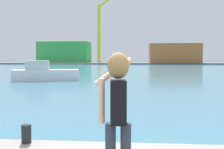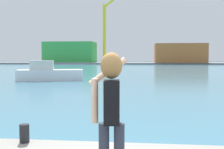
% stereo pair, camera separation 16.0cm
% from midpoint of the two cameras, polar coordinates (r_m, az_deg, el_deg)
% --- Properties ---
extents(ground_plane, '(220.00, 220.00, 0.00)m').
position_cam_midpoint_polar(ground_plane, '(53.62, 4.76, 1.10)').
color(ground_plane, '#334751').
extents(harbor_water, '(140.00, 100.00, 0.02)m').
position_cam_midpoint_polar(harbor_water, '(55.62, 4.78, 1.19)').
color(harbor_water, teal).
rests_on(harbor_water, ground_plane).
extents(far_shore_dock, '(140.00, 20.00, 0.50)m').
position_cam_midpoint_polar(far_shore_dock, '(95.60, 4.99, 2.27)').
color(far_shore_dock, gray).
rests_on(far_shore_dock, ground_plane).
extents(person_photographer, '(0.53, 0.55, 1.74)m').
position_cam_midpoint_polar(person_photographer, '(3.74, -0.18, -5.97)').
color(person_photographer, '#2D3342').
rests_on(person_photographer, quay_promenade).
extents(harbor_bollard, '(0.19, 0.19, 0.36)m').
position_cam_midpoint_polar(harbor_bollard, '(6.00, -17.36, -11.15)').
color(harbor_bollard, black).
rests_on(harbor_bollard, quay_promenade).
extents(boat_moored, '(6.28, 3.59, 1.86)m').
position_cam_midpoint_polar(boat_moored, '(27.23, -13.39, 0.23)').
color(boat_moored, white).
rests_on(boat_moored, harbor_water).
extents(warehouse_left, '(16.64, 9.64, 6.79)m').
position_cam_midpoint_polar(warehouse_left, '(98.72, -9.37, 4.39)').
color(warehouse_left, green).
rests_on(warehouse_left, far_shore_dock).
extents(warehouse_right, '(15.15, 12.36, 5.81)m').
position_cam_midpoint_polar(warehouse_right, '(92.23, 12.07, 4.12)').
color(warehouse_right, '#B26633').
rests_on(warehouse_right, far_shore_dock).
extents(port_crane, '(5.14, 12.40, 18.65)m').
position_cam_midpoint_polar(port_crane, '(92.41, -2.43, 9.49)').
color(port_crane, yellow).
rests_on(port_crane, far_shore_dock).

